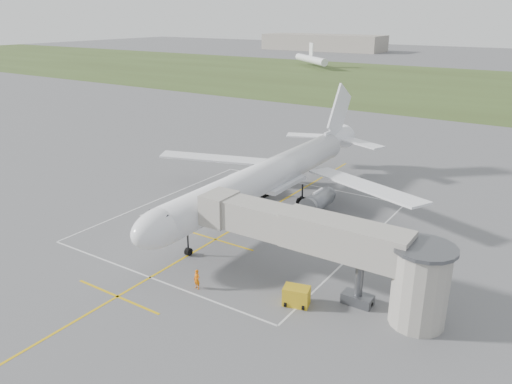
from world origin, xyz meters
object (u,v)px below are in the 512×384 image
Objects in this scene: airliner at (268,176)px; baggage_cart at (150,222)px; jet_bridge at (336,247)px; gpu_unit at (296,296)px; ramp_worker_nose at (197,279)px; ramp_worker_wing at (240,194)px.

airliner is 15.37m from baggage_cart.
jet_bridge is 9.40× the size of gpu_unit.
ramp_worker_nose is at bearing -152.52° from jet_bridge.
airliner is at bearing -145.23° from ramp_worker_wing.
jet_bridge is 24.12m from baggage_cart.
airliner reaches higher than baggage_cart.
ramp_worker_wing is (-5.01, 0.95, -3.61)m from airliner.
ramp_worker_nose is at bearing -13.46° from baggage_cart.
airliner is 18.77× the size of gpu_unit.
baggage_cart is at bearing -122.42° from airliner.
jet_bridge is 26.01m from ramp_worker_wing.
ramp_worker_wing is at bearing 143.75° from jet_bridge.
baggage_cart is at bearing 123.00° from ramp_worker_wing.
ramp_worker_nose is at bearing -178.40° from gpu_unit.
gpu_unit is at bearing -51.52° from airliner.
ramp_worker_nose is (-8.73, -2.61, 0.11)m from gpu_unit.
airliner is at bearing 113.45° from gpu_unit.
baggage_cart is (-21.71, 4.62, -0.02)m from gpu_unit.
baggage_cart is 13.89m from ramp_worker_wing.
jet_bridge reaches higher than gpu_unit.
airliner is 29.95× the size of ramp_worker_wing.
ramp_worker_nose is at bearing -75.93° from airliner.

